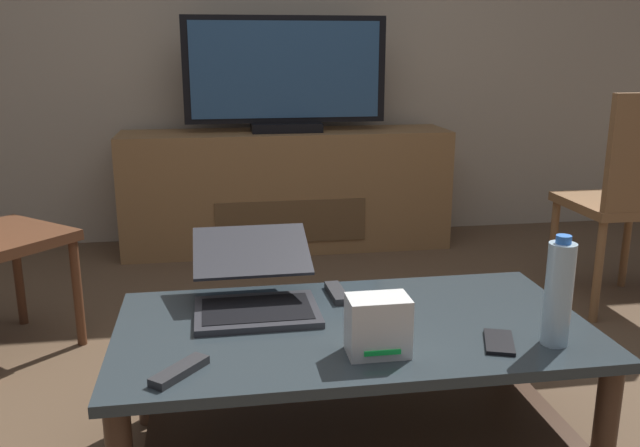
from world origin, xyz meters
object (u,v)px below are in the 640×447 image
water_bottle_near (558,293)px  laptop (255,286)px  coffee_table (353,366)px  media_cabinet (287,190)px  soundbar_remote (337,293)px  dining_chair (633,192)px  television (286,77)px  tv_remote (180,371)px  cell_phone (499,342)px  router_box (378,326)px

water_bottle_near → laptop: bearing=152.9°
coffee_table → water_bottle_near: (0.47, -0.20, 0.26)m
media_cabinet → soundbar_remote: (-0.06, -1.89, 0.08)m
media_cabinet → dining_chair: size_ratio=1.92×
media_cabinet → television: 0.64m
water_bottle_near → tv_remote: bearing=-178.7°
coffee_table → laptop: 0.36m
coffee_table → television: (0.05, 2.08, 0.69)m
cell_phone → soundbar_remote: 0.52m
router_box → soundbar_remote: bearing=93.8°
media_cabinet → soundbar_remote: media_cabinet is taller
tv_remote → soundbar_remote: same height
laptop → router_box: laptop is taller
media_cabinet → water_bottle_near: size_ratio=6.50×
media_cabinet → tv_remote: media_cabinet is taller
dining_chair → router_box: bearing=-142.0°
water_bottle_near → soundbar_remote: 0.65m
media_cabinet → router_box: bearing=-90.8°
water_bottle_near → tv_remote: water_bottle_near is taller
soundbar_remote → tv_remote: bearing=-138.3°
laptop → coffee_table: bearing=-34.1°
dining_chair → water_bottle_near: bearing=-130.3°
media_cabinet → tv_remote: bearing=-102.3°
dining_chair → television: bearing=138.8°
television → tv_remote: 2.42m
water_bottle_near → media_cabinet: bearing=100.4°
coffee_table → media_cabinet: size_ratio=0.69×
cell_phone → coffee_table: bearing=171.7°
television → dining_chair: (1.35, -1.18, -0.44)m
cell_phone → dining_chair: bearing=65.2°
water_bottle_near → router_box: bearing=178.0°
coffee_table → laptop: (-0.25, 0.17, 0.19)m
water_bottle_near → cell_phone: (-0.14, 0.02, -0.13)m
television → laptop: 2.00m
coffee_table → tv_remote: size_ratio=7.94×
water_bottle_near → tv_remote: size_ratio=1.77×
media_cabinet → router_box: media_cabinet is taller
television → dining_chair: 1.85m
laptop → cell_phone: 0.69m
laptop → water_bottle_near: water_bottle_near is taller
television → coffee_table: bearing=-91.5°
coffee_table → soundbar_remote: soundbar_remote is taller
laptop → tv_remote: laptop is taller
laptop → water_bottle_near: 0.82m
router_box → water_bottle_near: 0.46m
water_bottle_near → soundbar_remote: (-0.48, 0.41, -0.13)m
cell_phone → tv_remote: bearing=-157.2°
laptop → media_cabinet: bearing=81.0°
water_bottle_near → soundbar_remote: size_ratio=1.77×
media_cabinet → laptop: (-0.31, -1.93, 0.14)m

